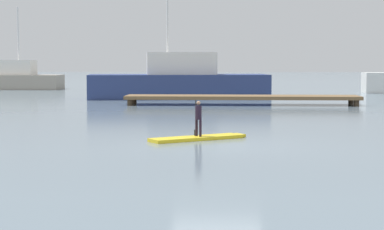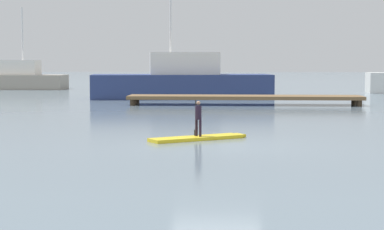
% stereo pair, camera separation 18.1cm
% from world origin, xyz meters
% --- Properties ---
extents(ground_plane, '(240.00, 240.00, 0.00)m').
position_xyz_m(ground_plane, '(0.00, 0.00, 0.00)').
color(ground_plane, slate).
extents(paddleboard_near, '(2.88, 2.17, 0.10)m').
position_xyz_m(paddleboard_near, '(-0.56, 1.25, 0.05)').
color(paddleboard_near, gold).
rests_on(paddleboard_near, ground).
extents(paddler_child_solo, '(0.27, 0.33, 1.08)m').
position_xyz_m(paddler_child_solo, '(-0.57, 1.26, 0.68)').
color(paddler_child_solo, black).
rests_on(paddler_child_solo, paddleboard_near).
extents(fishing_boat_white_large, '(11.40, 4.92, 10.18)m').
position_xyz_m(fishing_boat_white_large, '(-2.67, 22.96, 1.02)').
color(fishing_boat_white_large, navy).
rests_on(fishing_boat_white_large, ground).
extents(motor_boat_small_navy, '(9.61, 3.01, 6.67)m').
position_xyz_m(motor_boat_small_navy, '(-17.92, 35.49, 0.87)').
color(motor_boat_small_navy, '#9E9384').
rests_on(motor_boat_small_navy, ground).
extents(floating_dock, '(12.31, 2.12, 0.50)m').
position_xyz_m(floating_dock, '(1.10, 16.97, 0.40)').
color(floating_dock, brown).
rests_on(floating_dock, ground).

